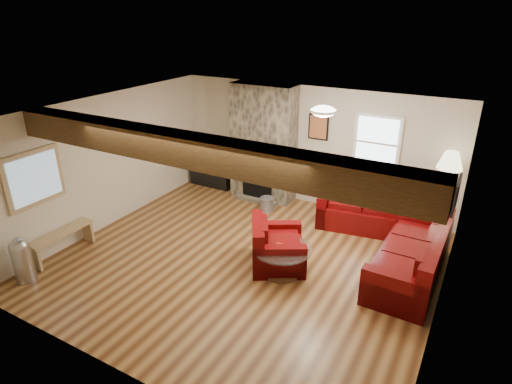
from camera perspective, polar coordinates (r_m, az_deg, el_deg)
room at (r=6.71m, az=-1.65°, el=-0.15°), size 8.00×8.00×8.00m
oak_beam at (r=5.36m, az=-8.65°, el=5.53°), size 6.00×0.36×0.38m
chimney_breast at (r=9.21m, az=0.93°, el=6.35°), size 1.40×0.67×2.50m
back_window at (r=8.52m, az=15.80°, el=6.33°), size 0.90×0.08×1.10m
hatch_window at (r=7.61m, az=-27.49°, el=1.65°), size 0.08×1.00×0.90m
ceiling_dome at (r=6.74m, az=8.95°, el=10.36°), size 0.40×0.40×0.18m
artwork_back at (r=8.81m, az=8.30°, el=8.56°), size 0.42×0.06×0.52m
artwork_right at (r=5.98m, az=25.08°, el=-0.31°), size 0.06×0.55×0.42m
sofa_three at (r=7.12m, az=19.91°, el=-7.69°), size 0.96×2.21×0.85m
loveseat at (r=8.46m, az=14.25°, el=-1.65°), size 1.80×1.21×0.89m
armchair_red at (r=7.03m, az=2.94°, el=-6.86°), size 1.21×1.25×0.78m
coffee_table at (r=6.89m, az=3.47°, el=-9.12°), size 0.93×0.93×0.49m
tv_cabinet at (r=10.25m, az=-5.78°, el=2.33°), size 1.02×0.41×0.51m
television at (r=10.08m, az=-5.89°, el=4.94°), size 0.82×0.11×0.47m
floor_lamp at (r=8.05m, az=24.42°, el=3.25°), size 0.43×0.43×1.68m
pine_bench at (r=8.08m, az=-24.35°, el=-6.24°), size 0.27×1.15×0.43m
pedal_bin at (r=7.54m, az=-28.71°, el=-7.93°), size 0.38×0.38×0.75m
coal_bucket at (r=8.96m, az=1.45°, el=-1.55°), size 0.31×0.31×0.29m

